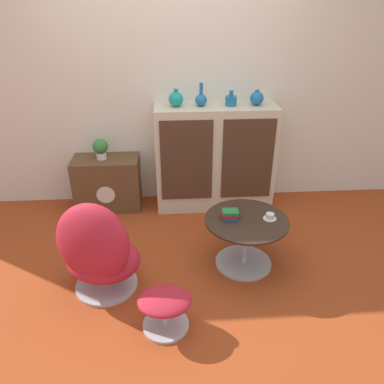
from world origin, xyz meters
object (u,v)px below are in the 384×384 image
object	(u,v)px
sideboard	(215,158)
coffee_table	(245,236)
egg_chair	(98,252)
ottoman	(165,305)
book_stack	(230,215)
vase_rightmost	(257,98)
teacup	(270,217)
vase_inner_right	(231,100)
potted_plant	(100,148)
vase_inner_left	(201,99)
tv_console	(108,183)
vase_leftmost	(176,99)

from	to	relation	value
sideboard	coffee_table	bearing A→B (deg)	-82.74
sideboard	egg_chair	xyz separation A→B (m)	(-1.00, -1.29, -0.18)
ottoman	book_stack	xyz separation A→B (m)	(0.53, 0.66, 0.28)
vase_rightmost	book_stack	size ratio (longest dim) A/B	1.06
teacup	vase_inner_right	bearing A→B (deg)	99.54
book_stack	vase_rightmost	bearing A→B (deg)	69.11
potted_plant	book_stack	xyz separation A→B (m)	(1.15, -1.04, -0.20)
vase_inner_left	vase_inner_right	world-z (taller)	vase_inner_left
tv_console	vase_leftmost	distance (m)	1.14
coffee_table	vase_inner_right	world-z (taller)	vase_inner_right
vase_rightmost	book_stack	distance (m)	1.28
ottoman	egg_chair	bearing A→B (deg)	140.98
sideboard	book_stack	size ratio (longest dim) A/B	8.65
vase_leftmost	coffee_table	bearing A→B (deg)	-63.64
teacup	potted_plant	bearing A→B (deg)	143.91
tv_console	vase_inner_right	distance (m)	1.52
coffee_table	egg_chair	bearing A→B (deg)	-167.64
vase_leftmost	vase_inner_right	size ratio (longest dim) A/B	1.15
egg_chair	vase_inner_right	distance (m)	1.89
coffee_table	vase_inner_left	distance (m)	1.38
tv_console	teacup	size ratio (longest dim) A/B	6.32
egg_chair	vase_rightmost	bearing A→B (deg)	42.91
tv_console	coffee_table	world-z (taller)	tv_console
teacup	book_stack	distance (m)	0.32
egg_chair	potted_plant	world-z (taller)	egg_chair
teacup	tv_console	bearing A→B (deg)	143.33
coffee_table	vase_inner_left	bearing A→B (deg)	104.96
vase_inner_left	vase_rightmost	size ratio (longest dim) A/B	1.51
potted_plant	egg_chair	bearing A→B (deg)	-83.75
vase_inner_left	potted_plant	distance (m)	1.11
vase_rightmost	book_stack	bearing A→B (deg)	-110.89
sideboard	vase_leftmost	distance (m)	0.72
coffee_table	teacup	size ratio (longest dim) A/B	6.35
sideboard	tv_console	xyz separation A→B (m)	(-1.11, 0.02, -0.26)
vase_leftmost	vase_rightmost	world-z (taller)	vase_leftmost
tv_console	book_stack	distance (m)	1.53
egg_chair	teacup	xyz separation A→B (m)	(1.32, 0.24, 0.10)
tv_console	teacup	bearing A→B (deg)	-36.67
tv_console	coffee_table	size ratio (longest dim) A/B	1.00
sideboard	book_stack	xyz separation A→B (m)	(-0.00, -1.02, -0.07)
coffee_table	teacup	xyz separation A→B (m)	(0.18, -0.00, 0.18)
vase_leftmost	vase_inner_left	size ratio (longest dim) A/B	0.75
tv_console	vase_inner_right	size ratio (longest dim) A/B	4.62
vase_rightmost	teacup	distance (m)	1.25
ottoman	book_stack	distance (m)	0.89
book_stack	coffee_table	bearing A→B (deg)	-10.61
vase_leftmost	ottoman	bearing A→B (deg)	-94.78
tv_console	ottoman	xyz separation A→B (m)	(0.59, -1.70, -0.08)
coffee_table	ottoman	bearing A→B (deg)	-136.00
sideboard	vase_rightmost	world-z (taller)	vase_rightmost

